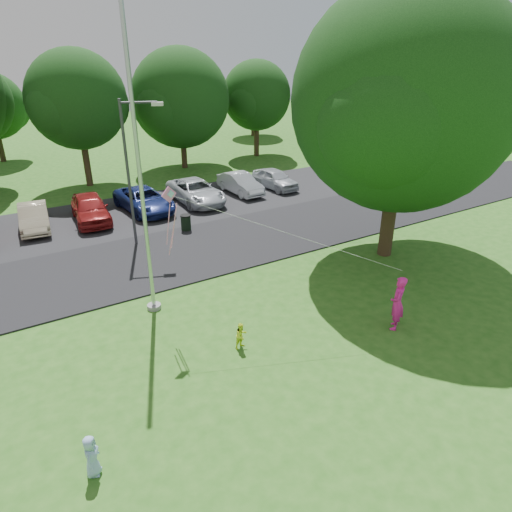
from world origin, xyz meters
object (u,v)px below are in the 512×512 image
flagpole (142,199)px  trash_can (186,223)px  woman (397,303)px  street_lamp (133,161)px  child_yellow (241,336)px  child_blue (91,456)px  big_tree (403,105)px  kite (179,211)px

flagpole → trash_can: bearing=57.7°
woman → trash_can: bearing=-118.5°
flagpole → woman: (6.54, -5.46, -3.21)m
street_lamp → trash_can: street_lamp is taller
street_lamp → child_yellow: bearing=-67.6°
street_lamp → child_blue: bearing=-90.5°
trash_can → child_blue: size_ratio=0.82×
trash_can → child_blue: child_blue is taller
big_tree → kite: big_tree is taller
kite → child_blue: bearing=-144.3°
child_yellow → child_blue: (-5.16, -2.37, 0.09)m
flagpole → street_lamp: size_ratio=1.49×
flagpole → woman: size_ratio=5.23×
flagpole → trash_can: (4.12, 6.52, -3.73)m
big_tree → child_blue: big_tree is taller
kite → street_lamp: bearing=71.7°
trash_can → kite: bearing=-113.4°
big_tree → street_lamp: bearing=142.0°
big_tree → kite: (-10.03, -0.60, -2.45)m
child_blue → trash_can: bearing=-4.6°
flagpole → child_blue: 7.96m
trash_can → woman: size_ratio=0.45×
child_blue → kite: kite is taller
child_yellow → child_blue: bearing=-168.5°
child_yellow → child_blue: child_blue is taller
trash_can → big_tree: bearing=-49.2°
child_blue → kite: bearing=-16.5°
big_tree → child_yellow: (-9.09, -2.70, -6.13)m
street_lamp → woman: 12.89m
child_blue → child_yellow: bearing=-38.4°
flagpole → child_yellow: flagpole is taller
flagpole → street_lamp: flagpole is taller
big_tree → woman: size_ratio=5.93×
flagpole → kite: bearing=-69.6°
flagpole → child_blue: bearing=-120.7°
trash_can → kite: size_ratio=0.13×
woman → child_yellow: (-4.99, 1.74, -0.51)m
child_yellow → kite: size_ratio=0.14×
woman → child_blue: woman is taller
street_lamp → big_tree: big_tree is taller
flagpole → trash_can: 8.57m
child_yellow → child_blue: size_ratio=0.83×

